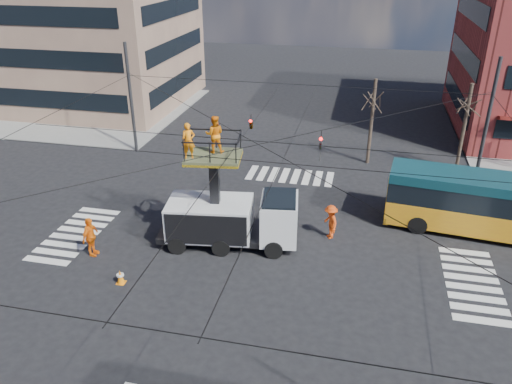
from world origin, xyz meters
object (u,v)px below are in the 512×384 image
Objects in this scene: traffic_cone at (120,277)px; flagger at (330,222)px; utility_truck at (231,206)px; worker_ground at (90,237)px; city_bus at (505,206)px.

traffic_cone is 10.81m from flagger.
flagger is (4.86, 1.67, -1.20)m from utility_truck.
utility_truck is 3.53× the size of worker_ground.
worker_ground is at bearing -155.73° from city_bus.
traffic_cone is (-17.63, -8.28, -1.38)m from city_bus.
traffic_cone is 0.36× the size of flagger.
city_bus is 9.03m from flagger.
flagger is (-8.73, -2.18, -0.79)m from city_bus.
traffic_cone is 0.33× the size of worker_ground.
utility_truck reaches higher than traffic_cone.
city_bus is at bearing 25.14° from traffic_cone.
worker_ground is (-6.46, -2.57, -1.11)m from utility_truck.
utility_truck is at bearing -99.03° from flagger.
city_bus is at bearing 8.05° from utility_truck.
flagger is (11.32, 4.24, -0.09)m from worker_ground.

